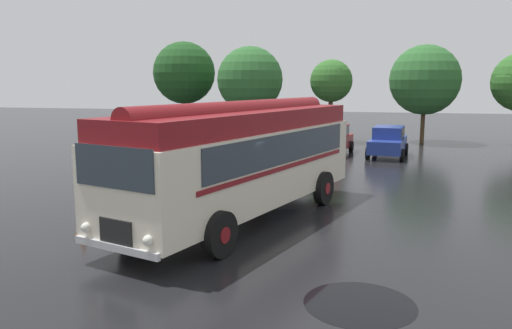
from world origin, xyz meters
TOP-DOWN VIEW (x-y plane):
  - ground_plane at (0.00, 0.00)m, footprint 120.00×120.00m
  - vintage_bus at (0.30, 0.53)m, footprint 5.31×10.36m
  - car_near_left at (-1.04, 14.54)m, footprint 2.01×4.22m
  - car_mid_left at (1.54, 15.15)m, footprint 2.36×4.38m
  - car_mid_right at (4.63, 14.83)m, footprint 2.35×4.38m
  - tree_far_left at (-10.24, 22.82)m, footprint 4.68×4.68m
  - tree_left_of_centre at (-4.86, 21.22)m, footprint 4.64×4.64m
  - tree_centre at (0.88, 21.34)m, footprint 2.88×2.88m
  - tree_right_of_centre at (6.92, 22.25)m, footprint 4.68×4.68m
  - traffic_cone at (-3.45, -1.97)m, footprint 0.36×0.36m
  - puddle_patch at (3.87, -4.56)m, footprint 2.04×2.04m

SIDE VIEW (x-z plane):
  - ground_plane at x=0.00m, z-range 0.00..0.00m
  - puddle_patch at x=3.87m, z-range 0.00..0.01m
  - traffic_cone at x=-3.45m, z-range 0.00..0.55m
  - car_near_left at x=-1.04m, z-range 0.02..1.68m
  - car_mid_left at x=1.54m, z-range 0.02..1.68m
  - car_mid_right at x=4.63m, z-range 0.02..1.68m
  - vintage_bus at x=0.30m, z-range 0.15..3.64m
  - tree_right_of_centre at x=6.92m, z-range 0.93..7.50m
  - tree_centre at x=0.88m, z-range 1.41..7.03m
  - tree_left_of_centre at x=-4.86m, z-range 1.01..7.61m
  - tree_far_left at x=-10.24m, z-range 1.28..8.42m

